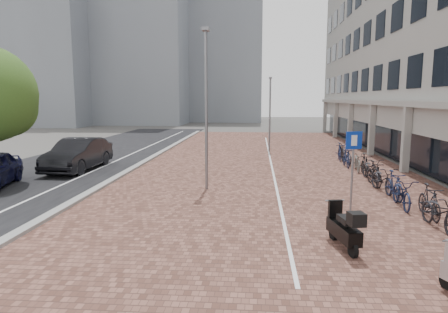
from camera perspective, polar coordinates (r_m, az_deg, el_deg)
ground at (r=11.08m, az=-2.63°, el=-11.24°), size 140.00×140.00×0.00m
plaza_brick at (r=22.66m, az=6.31°, el=-1.08°), size 14.50×42.00×0.04m
street_asphalt at (r=24.91m, az=-19.88°, el=-0.69°), size 8.00×50.00×0.03m
curb at (r=23.55m, az=-11.23°, el=-0.68°), size 0.35×42.00×0.14m
lane_line at (r=24.14m, az=-15.56°, el=-0.72°), size 0.12×44.00×0.00m
parking_line at (r=22.66m, az=6.82°, el=-1.02°), size 0.10×30.00×0.00m
office_building at (r=29.17m, az=29.48°, el=16.67°), size 8.40×40.00×15.00m
bg_towers at (r=62.18m, az=-10.43°, el=17.75°), size 33.00×23.00×32.00m
car_dark at (r=21.88m, az=-20.27°, el=0.29°), size 1.86×5.08×1.66m
scooter_mid at (r=10.36m, az=16.86°, el=-9.71°), size 0.83×1.72×1.13m
parking_sign at (r=13.19m, az=18.09°, el=-0.26°), size 0.54×0.23×2.69m
lamp_near at (r=15.90m, az=-2.57°, el=6.46°), size 0.12×0.12×6.37m
lamp_far at (r=27.72m, az=6.61°, el=5.93°), size 0.12×0.12×5.10m
bike_row at (r=19.22m, az=20.19°, el=-1.71°), size 1.18×15.81×1.05m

